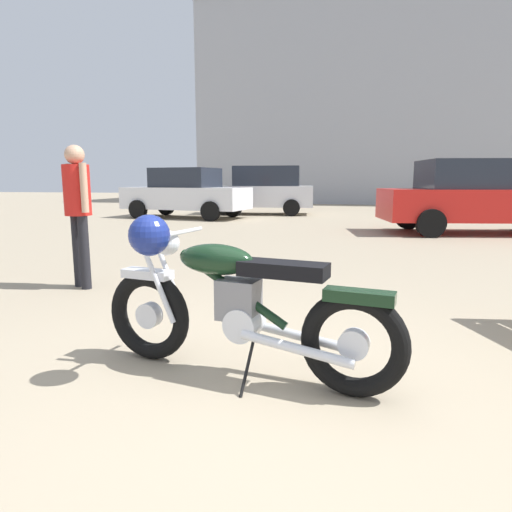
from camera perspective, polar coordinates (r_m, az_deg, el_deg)
ground_plane at (r=2.68m, az=1.15°, el=-18.28°), size 80.00×80.00×0.00m
vintage_motorcycle at (r=2.83m, az=-3.11°, el=-6.04°), size 2.06×0.73×1.07m
bystander at (r=5.53m, az=-22.06°, el=6.53°), size 0.40×0.30×1.66m
red_hatchback_near at (r=11.93m, az=27.91°, el=7.09°), size 4.91×2.49×1.74m
pale_sedan_back at (r=15.27m, az=-9.03°, el=8.03°), size 4.42×2.44×1.67m
white_estate_far at (r=16.69m, az=0.88°, el=8.57°), size 4.02×2.07×1.78m
industrial_building at (r=30.02m, az=19.46°, el=17.86°), size 24.63×12.83×20.92m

